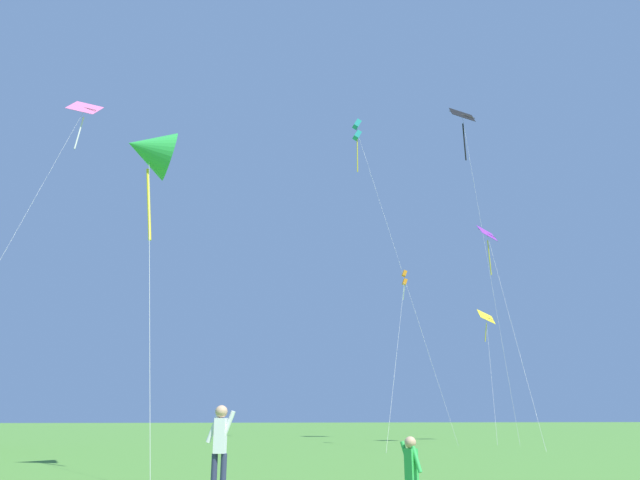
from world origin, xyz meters
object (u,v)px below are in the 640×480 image
(person_child_small, at_px, (412,472))
(kite_purple_streamer, at_px, (489,245))
(kite_black_large, at_px, (464,129))
(kite_pink_low, at_px, (81,119))
(kite_teal_box, at_px, (357,132))
(kite_orange_box, at_px, (404,280))
(person_foreground_watcher, at_px, (220,443))
(kite_green_small, at_px, (149,150))
(kite_yellow_diamond, at_px, (486,322))

(person_child_small, bearing_deg, kite_purple_streamer, 59.93)
(kite_purple_streamer, relative_size, person_child_small, 10.82)
(kite_black_large, relative_size, kite_pink_low, 1.08)
(kite_teal_box, relative_size, kite_purple_streamer, 1.80)
(kite_orange_box, height_order, person_foreground_watcher, kite_orange_box)
(kite_teal_box, height_order, person_foreground_watcher, kite_teal_box)
(kite_green_small, relative_size, kite_yellow_diamond, 1.19)
(kite_black_large, height_order, person_child_small, kite_black_large)
(person_foreground_watcher, relative_size, person_child_small, 1.40)
(person_foreground_watcher, height_order, person_child_small, person_foreground_watcher)
(kite_green_small, xyz_separation_m, kite_purple_streamer, (20.02, 15.95, 2.42))
(kite_purple_streamer, height_order, person_child_small, kite_purple_streamer)
(person_foreground_watcher, xyz_separation_m, person_child_small, (2.73, -3.32, -0.31))
(person_foreground_watcher, bearing_deg, person_child_small, -50.57)
(kite_black_large, xyz_separation_m, kite_pink_low, (-27.89, 0.92, -1.54))
(kite_black_large, distance_m, kite_green_small, 31.57)
(kite_orange_box, bearing_deg, kite_teal_box, 92.54)
(kite_pink_low, bearing_deg, kite_green_small, -71.28)
(kite_yellow_diamond, bearing_deg, person_child_small, -118.60)
(kite_yellow_diamond, bearing_deg, kite_teal_box, 162.93)
(kite_pink_low, xyz_separation_m, person_foreground_watcher, (9.58, -27.14, -20.20))
(kite_teal_box, bearing_deg, kite_pink_low, -171.57)
(kite_teal_box, distance_m, kite_yellow_diamond, 18.02)
(kite_green_small, xyz_separation_m, kite_yellow_diamond, (22.06, 21.27, -1.79))
(person_child_small, bearing_deg, kite_black_large, 62.20)
(kite_orange_box, distance_m, kite_green_small, 20.44)
(kite_pink_low, relative_size, kite_yellow_diamond, 2.53)
(person_child_small, bearing_deg, kite_green_small, 118.69)
(kite_green_small, distance_m, kite_purple_streamer, 25.71)
(kite_black_large, bearing_deg, person_child_small, -117.80)
(kite_teal_box, height_order, person_child_small, kite_teal_box)
(kite_teal_box, relative_size, kite_green_small, 2.28)
(kite_black_large, distance_m, kite_pink_low, 27.95)
(kite_green_small, bearing_deg, kite_purple_streamer, 38.55)
(kite_green_small, relative_size, kite_purple_streamer, 0.79)
(kite_black_large, xyz_separation_m, kite_green_small, (-20.81, -19.96, -12.86))
(kite_black_large, distance_m, person_child_small, 40.01)
(kite_yellow_diamond, bearing_deg, kite_green_small, -136.04)
(kite_black_large, xyz_separation_m, kite_purple_streamer, (-0.79, -4.00, -10.44))
(kite_orange_box, distance_m, kite_purple_streamer, 6.89)
(kite_orange_box, xyz_separation_m, person_foreground_watcher, (-11.31, -21.31, -8.44))
(kite_orange_box, height_order, kite_pink_low, kite_pink_low)
(kite_teal_box, height_order, kite_purple_streamer, kite_teal_box)
(kite_teal_box, relative_size, kite_yellow_diamond, 2.72)
(kite_yellow_diamond, relative_size, person_foreground_watcher, 5.13)
(kite_green_small, bearing_deg, person_foreground_watcher, -68.15)
(kite_orange_box, xyz_separation_m, person_child_small, (-8.58, -24.63, -8.75))
(kite_yellow_diamond, relative_size, person_child_small, 7.18)
(kite_teal_box, xyz_separation_m, person_child_small, (-8.19, -33.50, -22.99))
(kite_pink_low, bearing_deg, person_child_small, -67.98)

